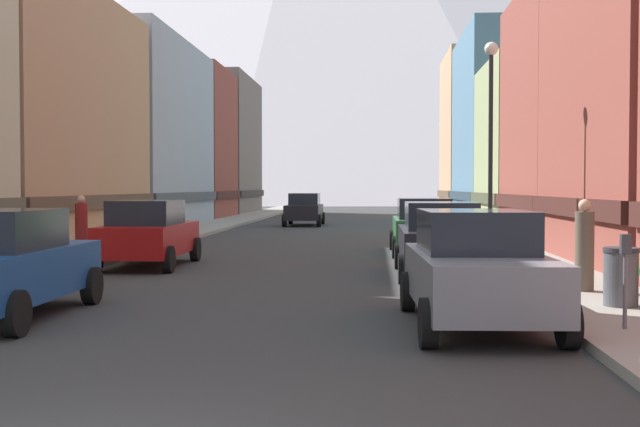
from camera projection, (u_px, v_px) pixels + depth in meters
sidewalk_left at (204, 228)px, 40.94m from camera, size 2.50×100.00×0.15m
sidewalk_right at (456, 229)px, 40.12m from camera, size 2.50×100.00×0.15m
storefront_left_3 at (98, 138)px, 43.19m from camera, size 9.97×13.77×9.77m
storefront_left_4 at (165, 147)px, 54.57m from camera, size 8.71×8.59×9.95m
storefront_left_5 at (190, 148)px, 65.51m from camera, size 10.19×12.09×10.79m
storefront_right_2 at (628, 123)px, 30.09m from camera, size 8.45×8.05×9.29m
storefront_right_3 at (565, 151)px, 38.69m from camera, size 7.81×8.58×8.00m
storefront_right_4 at (520, 131)px, 49.11m from camera, size 7.32×12.24×11.30m
storefront_right_5 at (493, 138)px, 60.71m from camera, size 7.42×9.96×11.91m
car_left_0 at (1, 264)px, 13.23m from camera, size 2.12×4.43×1.78m
car_left_1 at (148, 233)px, 21.89m from camera, size 2.12×4.43×1.78m
car_right_0 at (477, 268)px, 12.48m from camera, size 2.22×4.47×1.78m
car_right_1 at (440, 239)px, 19.50m from camera, size 2.06×4.40×1.78m
car_right_2 at (423, 226)px, 25.96m from camera, size 2.08×4.41×1.78m
car_driving_0 at (304, 209)px, 45.12m from camera, size 2.06×4.40×1.78m
parking_meter_near at (625, 267)px, 11.46m from camera, size 0.14×0.10×1.33m
trash_bin_right at (621, 277)px, 13.66m from camera, size 0.59×0.59×0.98m
pedestrian_0 at (81, 227)px, 23.75m from camera, size 0.36×0.36×1.74m
pedestrian_1 at (584, 248)px, 15.63m from camera, size 0.36×0.36×1.76m
streetlamp_right at (491, 118)px, 21.90m from camera, size 0.36×0.36×5.86m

